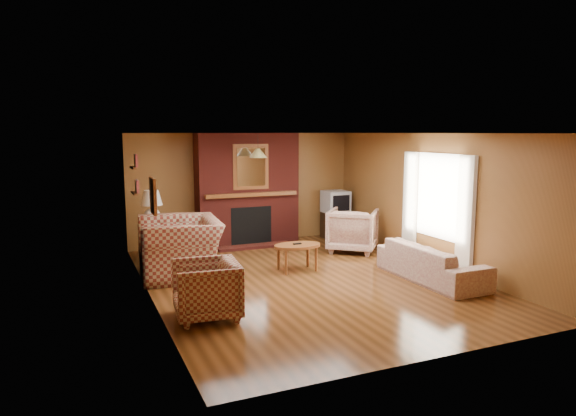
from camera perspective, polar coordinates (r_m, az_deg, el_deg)
name	(u,v)px	position (r m, az deg, el deg)	size (l,w,h in m)	color
floor	(306,280)	(8.57, 2.04, -7.97)	(6.50, 6.50, 0.00)	#44260E
ceiling	(307,133)	(8.22, 2.13, 8.30)	(6.50, 6.50, 0.00)	white
wall_back	(244,188)	(11.31, -4.95, 2.21)	(6.50, 6.50, 0.00)	brown
wall_front	(439,250)	(5.59, 16.46, -4.48)	(6.50, 6.50, 0.00)	brown
wall_left	(149,218)	(7.60, -15.23, -1.08)	(6.50, 6.50, 0.00)	brown
wall_right	(432,200)	(9.63, 15.66, 0.85)	(6.50, 6.50, 0.00)	brown
fireplace	(248,190)	(11.06, -4.52, 1.98)	(2.20, 0.82, 2.40)	#551712
window_right	(437,206)	(9.46, 16.18, 0.25)	(0.10, 1.85, 2.00)	beige
bookshelf	(135,175)	(9.42, -16.62, 3.50)	(0.09, 0.55, 0.71)	brown
botanical_print	(153,196)	(7.26, -14.75, 1.29)	(0.05, 0.40, 0.50)	brown
pendant_light	(258,153)	(10.35, -3.35, 6.10)	(0.36, 0.36, 0.48)	black
plaid_loveseat	(180,247)	(8.91, -11.91, -4.27)	(1.49, 1.30, 0.97)	maroon
plaid_armchair	(206,290)	(6.85, -9.07, -8.95)	(0.82, 0.84, 0.77)	maroon
floral_sofa	(432,262)	(8.81, 15.67, -5.82)	(2.04, 0.80, 0.59)	beige
floral_armchair	(353,230)	(10.56, 7.19, -2.46)	(0.93, 0.96, 0.87)	beige
coffee_table	(297,248)	(9.01, 1.04, -4.44)	(0.85, 0.53, 0.49)	brown
side_table	(153,242)	(10.20, -14.75, -3.67)	(0.49, 0.49, 0.66)	brown
table_lamp	(152,206)	(10.08, -14.90, 0.25)	(0.41, 0.41, 0.67)	white
tv_stand	(335,225)	(11.84, 5.27, -1.92)	(0.55, 0.50, 0.60)	black
crt_tv	(336,202)	(11.75, 5.32, 0.71)	(0.54, 0.54, 0.50)	#ADB0B5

